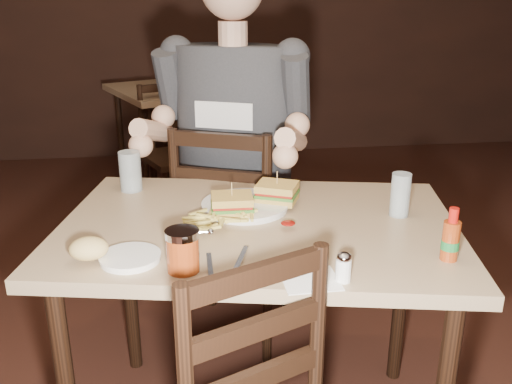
{
  "coord_description": "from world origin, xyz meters",
  "views": [
    {
      "loc": [
        -0.19,
        -1.5,
        1.44
      ],
      "look_at": [
        0.03,
        0.11,
        0.85
      ],
      "focal_mm": 40.0,
      "sensor_mm": 36.0,
      "label": 1
    }
  ],
  "objects": [
    {
      "name": "room_shell",
      "position": [
        0.0,
        0.0,
        1.4
      ],
      "size": [
        7.0,
        7.0,
        7.0
      ],
      "color": "black",
      "rests_on": "ground"
    },
    {
      "name": "main_table",
      "position": [
        0.03,
        0.06,
        0.69
      ],
      "size": [
        1.31,
        1.0,
        0.77
      ],
      "rotation": [
        0.0,
        0.0,
        -0.2
      ],
      "color": "tan",
      "rests_on": "ground"
    },
    {
      "name": "bg_table",
      "position": [
        -0.21,
        2.5,
        0.68
      ],
      "size": [
        1.05,
        1.05,
        0.77
      ],
      "rotation": [
        0.0,
        0.0,
        0.41
      ],
      "color": "tan",
      "rests_on": "ground"
    },
    {
      "name": "chair_far",
      "position": [
        0.02,
        0.65,
        0.47
      ],
      "size": [
        0.59,
        0.61,
        0.95
      ],
      "primitive_type": null,
      "rotation": [
        0.0,
        0.0,
        2.75
      ],
      "color": "black",
      "rests_on": "ground"
    },
    {
      "name": "bg_chair_far",
      "position": [
        -0.21,
        3.05,
        0.44
      ],
      "size": [
        0.53,
        0.56,
        0.89
      ],
      "primitive_type": null,
      "rotation": [
        0.0,
        0.0,
        3.47
      ],
      "color": "black",
      "rests_on": "ground"
    },
    {
      "name": "bg_chair_near",
      "position": [
        -0.21,
        1.95,
        0.43
      ],
      "size": [
        0.54,
        0.56,
        0.86
      ],
      "primitive_type": null,
      "rotation": [
        0.0,
        0.0,
        0.41
      ],
      "color": "black",
      "rests_on": "ground"
    },
    {
      "name": "diner",
      "position": [
        -0.0,
        0.6,
        1.02
      ],
      "size": [
        0.75,
        0.67,
        1.06
      ],
      "primitive_type": null,
      "rotation": [
        0.0,
        0.0,
        -0.39
      ],
      "color": "#303135",
      "rests_on": "chair_far"
    },
    {
      "name": "dinner_plate",
      "position": [
        0.0,
        0.17,
        0.78
      ],
      "size": [
        0.32,
        0.32,
        0.02
      ],
      "primitive_type": "cylinder",
      "rotation": [
        0.0,
        0.0,
        -0.2
      ],
      "color": "white",
      "rests_on": "main_table"
    },
    {
      "name": "sandwich_left",
      "position": [
        -0.05,
        0.1,
        0.84
      ],
      "size": [
        0.13,
        0.11,
        0.1
      ],
      "primitive_type": null,
      "rotation": [
        0.0,
        0.0,
        -0.03
      ],
      "color": "gold",
      "rests_on": "dinner_plate"
    },
    {
      "name": "sandwich_right",
      "position": [
        0.11,
        0.19,
        0.84
      ],
      "size": [
        0.16,
        0.14,
        0.1
      ],
      "primitive_type": null,
      "rotation": [
        0.0,
        0.0,
        -0.42
      ],
      "color": "gold",
      "rests_on": "dinner_plate"
    },
    {
      "name": "fries_pile",
      "position": [
        -0.09,
        0.04,
        0.8
      ],
      "size": [
        0.27,
        0.22,
        0.04
      ],
      "primitive_type": null,
      "rotation": [
        0.0,
        0.0,
        -0.2
      ],
      "color": "#DDC959",
      "rests_on": "dinner_plate"
    },
    {
      "name": "ketchup_dollop",
      "position": [
        0.11,
        -0.01,
        0.79
      ],
      "size": [
        0.05,
        0.05,
        0.01
      ],
      "primitive_type": "ellipsoid",
      "rotation": [
        0.0,
        0.0,
        -0.2
      ],
      "color": "maroon",
      "rests_on": "dinner_plate"
    },
    {
      "name": "glass_left",
      "position": [
        -0.37,
        0.4,
        0.84
      ],
      "size": [
        0.09,
        0.09,
        0.14
      ],
      "primitive_type": "cylinder",
      "rotation": [
        0.0,
        0.0,
        -0.2
      ],
      "color": "silver",
      "rests_on": "main_table"
    },
    {
      "name": "glass_right",
      "position": [
        0.46,
        0.06,
        0.84
      ],
      "size": [
        0.07,
        0.07,
        0.14
      ],
      "primitive_type": "cylinder",
      "rotation": [
        0.0,
        0.0,
        -0.2
      ],
      "color": "silver",
      "rests_on": "main_table"
    },
    {
      "name": "hot_sauce",
      "position": [
        0.48,
        -0.25,
        0.84
      ],
      "size": [
        0.05,
        0.05,
        0.14
      ],
      "primitive_type": null,
      "rotation": [
        0.0,
        0.0,
        -0.2
      ],
      "color": "#903510",
      "rests_on": "main_table"
    },
    {
      "name": "salt_shaker",
      "position": [
        0.18,
        -0.32,
        0.8
      ],
      "size": [
        0.04,
        0.04,
        0.07
      ],
      "primitive_type": null,
      "rotation": [
        0.0,
        0.0,
        -0.2
      ],
      "color": "white",
      "rests_on": "main_table"
    },
    {
      "name": "syrup_dispenser",
      "position": [
        -0.2,
        -0.22,
        0.82
      ],
      "size": [
        0.1,
        0.1,
        0.11
      ],
      "primitive_type": null,
      "rotation": [
        0.0,
        0.0,
        -0.2
      ],
      "color": "#903510",
      "rests_on": "main_table"
    },
    {
      "name": "napkin",
      "position": [
        0.1,
        -0.31,
        0.77
      ],
      "size": [
        0.14,
        0.13,
        0.0
      ],
      "primitive_type": "cube",
      "rotation": [
        0.0,
        0.0,
        0.03
      ],
      "color": "white",
      "rests_on": "main_table"
    },
    {
      "name": "knife",
      "position": [
        -0.13,
        -0.25,
        0.78
      ],
      "size": [
        0.01,
        0.21,
        0.0
      ],
      "primitive_type": "cube",
      "rotation": [
        0.0,
        0.0,
        -0.01
      ],
      "color": "silver",
      "rests_on": "napkin"
    },
    {
      "name": "fork",
      "position": [
        -0.06,
        -0.2,
        0.78
      ],
      "size": [
        0.07,
        0.17,
        0.01
      ],
      "primitive_type": "cube",
      "rotation": [
        0.0,
        0.0,
        -0.32
      ],
      "color": "silver",
      "rests_on": "napkin"
    },
    {
      "name": "side_plate",
      "position": [
        -0.34,
        -0.15,
        0.78
      ],
      "size": [
        0.18,
        0.18,
        0.01
      ],
      "primitive_type": "cylinder",
      "rotation": [
        0.0,
        0.0,
        -0.2
      ],
      "color": "white",
      "rests_on": "main_table"
    },
    {
      "name": "bread_roll",
      "position": [
        -0.44,
        -0.15,
        0.81
      ],
      "size": [
        0.11,
        0.1,
        0.06
      ],
      "primitive_type": "ellipsoid",
      "rotation": [
        0.0,
        0.0,
        -0.2
      ],
      "color": "#DDBB6B",
      "rests_on": "side_plate"
    }
  ]
}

